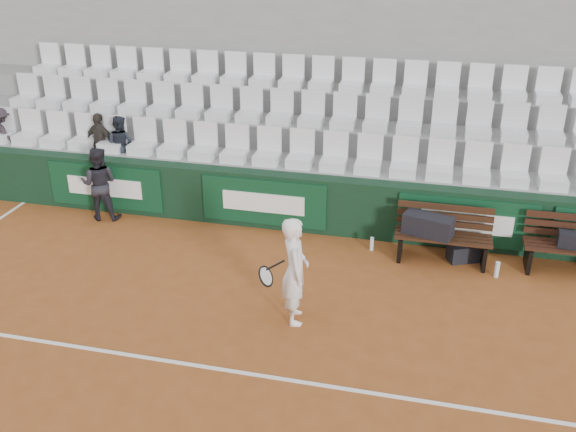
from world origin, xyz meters
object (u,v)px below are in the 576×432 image
object	(u,v)px
bench_left	(442,248)
water_bottle_far	(497,270)
sports_bag_left	(428,225)
spectator_c	(118,121)
tennis_player	(295,271)
ball_kid	(99,184)
sports_bag_ground	(463,252)
spectator_b	(98,119)
sports_bag_right	(575,241)
bench_right	(573,260)
water_bottle_near	(372,244)

from	to	relation	value
bench_left	water_bottle_far	size ratio (longest dim) A/B	5.91
bench_left	sports_bag_left	world-z (taller)	sports_bag_left
sports_bag_left	spectator_c	size ratio (longest dim) A/B	0.69
water_bottle_far	tennis_player	xyz separation A→B (m)	(-2.75, -1.81, 0.64)
sports_bag_left	ball_kid	xyz separation A→B (m)	(-5.78, 0.23, 0.06)
water_bottle_far	ball_kid	distance (m)	6.90
sports_bag_ground	spectator_b	world-z (taller)	spectator_b
sports_bag_right	spectator_c	distance (m)	8.08
sports_bag_left	sports_bag_right	distance (m)	2.19
bench_right	spectator_c	world-z (taller)	spectator_c
spectator_b	bench_right	bearing A→B (deg)	-175.20
sports_bag_right	bench_right	bearing A→B (deg)	40.26
water_bottle_near	tennis_player	distance (m)	2.45
sports_bag_ground	ball_kid	world-z (taller)	ball_kid
spectator_b	spectator_c	bearing A→B (deg)	-168.24
bench_left	sports_bag_right	distance (m)	1.97
sports_bag_left	ball_kid	distance (m)	5.78
water_bottle_far	spectator_b	xyz separation A→B (m)	(-7.25, 1.43, 1.44)
sports_bag_left	water_bottle_near	xyz separation A→B (m)	(-0.87, 0.12, -0.50)
water_bottle_near	spectator_c	bearing A→B (deg)	168.42
bench_left	water_bottle_near	size ratio (longest dim) A/B	6.53
sports_bag_left	water_bottle_near	distance (m)	1.01
bench_left	sports_bag_ground	xyz separation A→B (m)	(0.34, 0.10, -0.08)
water_bottle_far	tennis_player	size ratio (longest dim) A/B	0.17
sports_bag_ground	bench_right	bearing A→B (deg)	-0.53
sports_bag_ground	ball_kid	distance (m)	6.39
sports_bag_right	spectator_b	bearing A→B (deg)	172.88
sports_bag_left	sports_bag_right	size ratio (longest dim) A/B	1.54
sports_bag_left	tennis_player	xyz separation A→B (m)	(-1.67, -2.11, 0.15)
sports_bag_right	ball_kid	bearing A→B (deg)	178.96
sports_bag_ground	bench_left	bearing A→B (deg)	-163.85
bench_left	water_bottle_far	bearing A→B (deg)	-20.91
sports_bag_left	tennis_player	distance (m)	2.69
tennis_player	bench_right	bearing A→B (deg)	29.67
ball_kid	spectator_b	distance (m)	1.33
bench_right	sports_bag_ground	bearing A→B (deg)	179.47
sports_bag_right	water_bottle_near	distance (m)	3.09
spectator_c	water_bottle_far	bearing A→B (deg)	174.14
water_bottle_near	bench_right	bearing A→B (deg)	-0.37
ball_kid	bench_right	bearing A→B (deg)	168.24
ball_kid	spectator_c	world-z (taller)	spectator_c
water_bottle_far	tennis_player	distance (m)	3.35
bench_right	sports_bag_left	bearing A→B (deg)	-177.35
tennis_player	water_bottle_far	bearing A→B (deg)	33.27
bench_right	sports_bag_ground	world-z (taller)	bench_right
bench_right	sports_bag_right	world-z (taller)	sports_bag_right
water_bottle_far	ball_kid	xyz separation A→B (m)	(-6.86, 0.53, 0.55)
bench_left	sports_bag_left	xyz separation A→B (m)	(-0.25, -0.02, 0.39)
bench_left	spectator_c	bearing A→B (deg)	169.58
water_bottle_near	spectator_c	distance (m)	5.20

